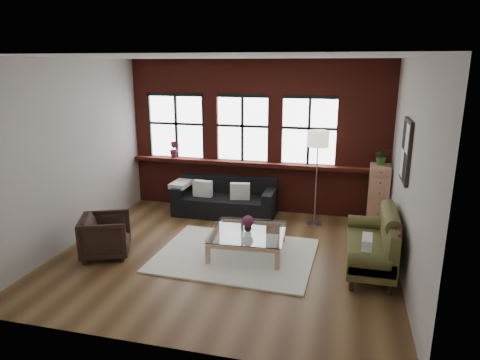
% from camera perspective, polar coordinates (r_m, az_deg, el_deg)
% --- Properties ---
extents(floor, '(5.50, 5.50, 0.00)m').
position_cam_1_polar(floor, '(7.29, -1.93, -9.92)').
color(floor, '#4F341D').
rests_on(floor, ground).
extents(ceiling, '(5.50, 5.50, 0.00)m').
position_cam_1_polar(ceiling, '(6.60, -2.18, 16.10)').
color(ceiling, white).
rests_on(ceiling, ground).
extents(wall_back, '(5.50, 0.00, 5.50)m').
position_cam_1_polar(wall_back, '(9.15, 2.27, 5.81)').
color(wall_back, '#AAA69F').
rests_on(wall_back, ground).
extents(wall_front, '(5.50, 0.00, 5.50)m').
position_cam_1_polar(wall_front, '(4.51, -10.81, -4.49)').
color(wall_front, '#AAA69F').
rests_on(wall_front, ground).
extents(wall_left, '(0.00, 5.00, 5.00)m').
position_cam_1_polar(wall_left, '(7.96, -21.48, 3.32)').
color(wall_left, '#AAA69F').
rests_on(wall_left, ground).
extents(wall_right, '(0.00, 5.00, 5.00)m').
position_cam_1_polar(wall_right, '(6.58, 21.64, 0.97)').
color(wall_right, '#AAA69F').
rests_on(wall_right, ground).
extents(brick_backwall, '(5.50, 0.12, 3.20)m').
position_cam_1_polar(brick_backwall, '(9.10, 2.19, 5.75)').
color(brick_backwall, '#5D1E16').
rests_on(brick_backwall, floor).
extents(sill_ledge, '(5.50, 0.30, 0.08)m').
position_cam_1_polar(sill_ledge, '(9.12, 2.04, 2.19)').
color(sill_ledge, '#5D1E16').
rests_on(sill_ledge, brick_backwall).
extents(window_left, '(1.38, 0.10, 1.50)m').
position_cam_1_polar(window_left, '(9.61, -8.43, 7.02)').
color(window_left, black).
rests_on(window_left, brick_backwall).
extents(window_mid, '(1.38, 0.10, 1.50)m').
position_cam_1_polar(window_mid, '(9.15, 0.36, 6.77)').
color(window_mid, black).
rests_on(window_mid, brick_backwall).
extents(window_right, '(1.38, 0.10, 1.50)m').
position_cam_1_polar(window_right, '(8.93, 9.19, 6.36)').
color(window_right, black).
rests_on(window_right, brick_backwall).
extents(wall_poster, '(0.05, 0.74, 0.94)m').
position_cam_1_polar(wall_poster, '(6.82, 21.28, 3.63)').
color(wall_poster, black).
rests_on(wall_poster, wall_right).
extents(shag_rug, '(2.63, 2.10, 0.03)m').
position_cam_1_polar(shag_rug, '(7.25, -0.62, -9.96)').
color(shag_rug, silver).
rests_on(shag_rug, floor).
extents(dark_sofa, '(2.12, 0.86, 0.77)m').
position_cam_1_polar(dark_sofa, '(9.00, -2.02, -2.33)').
color(dark_sofa, black).
rests_on(dark_sofa, floor).
extents(pillow_a, '(0.41, 0.16, 0.34)m').
position_cam_1_polar(pillow_a, '(8.98, -4.99, -1.14)').
color(pillow_a, silver).
rests_on(pillow_a, dark_sofa).
extents(pillow_b, '(0.42, 0.21, 0.34)m').
position_cam_1_polar(pillow_b, '(8.76, 0.00, -1.51)').
color(pillow_b, silver).
rests_on(pillow_b, dark_sofa).
extents(vintage_settee, '(0.77, 1.73, 0.92)m').
position_cam_1_polar(vintage_settee, '(6.94, 16.95, -7.81)').
color(vintage_settee, '#484721').
rests_on(vintage_settee, floor).
extents(pillow_settee, '(0.16, 0.39, 0.34)m').
position_cam_1_polar(pillow_settee, '(6.40, 16.51, -8.68)').
color(pillow_settee, silver).
rests_on(pillow_settee, vintage_settee).
extents(armchair, '(1.00, 0.99, 0.70)m').
position_cam_1_polar(armchair, '(7.47, -17.48, -7.11)').
color(armchair, black).
rests_on(armchair, floor).
extents(coffee_table, '(1.30, 1.30, 0.41)m').
position_cam_1_polar(coffee_table, '(7.27, 1.05, -8.30)').
color(coffee_table, tan).
rests_on(coffee_table, shag_rug).
extents(vase, '(0.14, 0.14, 0.14)m').
position_cam_1_polar(vase, '(7.17, 1.06, -6.32)').
color(vase, '#B2B2B2').
rests_on(vase, coffee_table).
extents(flowers, '(0.19, 0.19, 0.19)m').
position_cam_1_polar(flowers, '(7.13, 1.06, -5.52)').
color(flowers, '#632240').
rests_on(flowers, vase).
extents(drawer_chest, '(0.38, 0.38, 1.23)m').
position_cam_1_polar(drawer_chest, '(8.79, 17.96, -1.95)').
color(drawer_chest, tan).
rests_on(drawer_chest, floor).
extents(potted_plant_top, '(0.35, 0.32, 0.33)m').
position_cam_1_polar(potted_plant_top, '(8.60, 18.39, 3.02)').
color(potted_plant_top, '#2D5923').
rests_on(potted_plant_top, drawer_chest).
extents(floor_lamp, '(0.40, 0.40, 2.03)m').
position_cam_1_polar(floor_lamp, '(8.40, 10.16, 0.64)').
color(floor_lamp, '#A5A5A8').
rests_on(floor_lamp, floor).
extents(sill_plant, '(0.25, 0.22, 0.39)m').
position_cam_1_polar(sill_plant, '(9.58, -8.76, 4.09)').
color(sill_plant, '#632240').
rests_on(sill_plant, sill_ledge).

